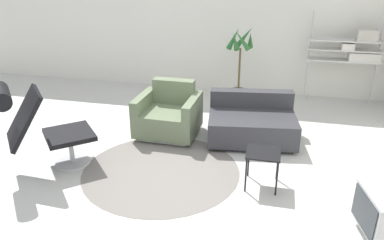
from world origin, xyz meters
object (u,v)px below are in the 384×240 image
(lounge_chair, at_px, (35,119))
(armchair_red, at_px, (169,116))
(couch_low, at_px, (251,123))
(shelf_unit, at_px, (355,49))
(side_table, at_px, (263,156))
(potted_plant, at_px, (240,64))

(lounge_chair, xyz_separation_m, armchair_red, (1.23, 1.40, -0.40))
(armchair_red, xyz_separation_m, couch_low, (1.22, 0.10, -0.04))
(armchair_red, distance_m, shelf_unit, 3.48)
(side_table, height_order, shelf_unit, shelf_unit)
(lounge_chair, distance_m, armchair_red, 1.90)
(armchair_red, xyz_separation_m, side_table, (1.44, -1.12, 0.09))
(couch_low, bearing_deg, lounge_chair, 23.23)
(potted_plant, height_order, shelf_unit, shelf_unit)
(potted_plant, relative_size, shelf_unit, 0.85)
(couch_low, xyz_separation_m, potted_plant, (-0.37, 1.61, 0.46))
(lounge_chair, height_order, armchair_red, lounge_chair)
(shelf_unit, bearing_deg, potted_plant, -172.39)
(lounge_chair, relative_size, potted_plant, 0.84)
(potted_plant, bearing_deg, side_table, -78.00)
(couch_low, bearing_deg, potted_plant, -85.18)
(side_table, bearing_deg, couch_low, 100.60)
(side_table, bearing_deg, potted_plant, 102.00)
(side_table, xyz_separation_m, potted_plant, (-0.60, 2.83, 0.32))
(shelf_unit, bearing_deg, side_table, -113.34)
(couch_low, distance_m, side_table, 1.25)
(potted_plant, bearing_deg, couch_low, -76.96)
(armchair_red, relative_size, shelf_unit, 0.55)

